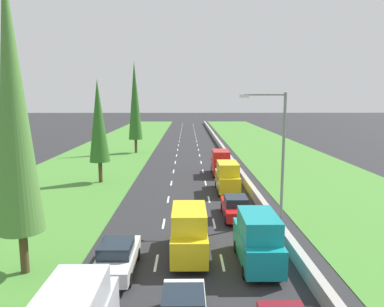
% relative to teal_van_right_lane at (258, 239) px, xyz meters
% --- Properties ---
extents(ground_plane, '(300.00, 300.00, 0.00)m').
position_rel_teal_van_right_lane_xyz_m(ground_plane, '(-3.53, 45.29, -1.40)').
color(ground_plane, '#28282B').
rests_on(ground_plane, ground).
extents(grass_verge_left, '(14.00, 140.00, 0.04)m').
position_rel_teal_van_right_lane_xyz_m(grass_verge_left, '(-16.18, 45.29, -1.38)').
color(grass_verge_left, '#478433').
rests_on(grass_verge_left, ground).
extents(grass_verge_right, '(14.00, 140.00, 0.04)m').
position_rel_teal_van_right_lane_xyz_m(grass_verge_right, '(10.82, 45.29, -1.38)').
color(grass_verge_right, '#478433').
rests_on(grass_verge_right, ground).
extents(median_barrier, '(0.44, 120.00, 0.85)m').
position_rel_teal_van_right_lane_xyz_m(median_barrier, '(2.17, 45.29, -0.97)').
color(median_barrier, '#9E9B93').
rests_on(median_barrier, ground).
extents(lane_markings, '(3.64, 116.00, 0.01)m').
position_rel_teal_van_right_lane_xyz_m(lane_markings, '(-3.53, 45.29, -1.39)').
color(lane_markings, white).
rests_on(lane_markings, ground).
extents(teal_van_right_lane, '(1.96, 4.90, 2.82)m').
position_rel_teal_van_right_lane_xyz_m(teal_van_right_lane, '(0.00, 0.00, 0.00)').
color(teal_van_right_lane, teal).
rests_on(teal_van_right_lane, ground).
extents(yellow_van_centre_lane, '(1.96, 4.90, 2.82)m').
position_rel_teal_van_right_lane_xyz_m(yellow_van_centre_lane, '(-3.54, 1.04, 0.00)').
color(yellow_van_centre_lane, yellow).
rests_on(yellow_van_centre_lane, ground).
extents(red_sedan_right_lane, '(1.82, 4.50, 1.64)m').
position_rel_teal_van_right_lane_xyz_m(red_sedan_right_lane, '(-0.15, 7.43, -0.59)').
color(red_sedan_right_lane, red).
rests_on(red_sedan_right_lane, ground).
extents(yellow_van_right_lane, '(1.96, 4.90, 2.82)m').
position_rel_teal_van_right_lane_xyz_m(yellow_van_right_lane, '(0.06, 14.81, 0.00)').
color(yellow_van_right_lane, yellow).
rests_on(yellow_van_right_lane, ground).
extents(white_sedan_left_lane, '(1.82, 4.50, 1.64)m').
position_rel_teal_van_right_lane_xyz_m(white_sedan_left_lane, '(-7.13, -0.76, -0.59)').
color(white_sedan_left_lane, white).
rests_on(white_sedan_left_lane, ground).
extents(red_van_right_lane, '(1.96, 4.90, 2.82)m').
position_rel_teal_van_right_lane_xyz_m(red_van_right_lane, '(0.11, 22.31, 0.00)').
color(red_van_right_lane, red).
rests_on(red_van_right_lane, ground).
extents(poplar_tree_nearest, '(2.17, 2.17, 14.79)m').
position_rel_teal_van_right_lane_xyz_m(poplar_tree_nearest, '(-11.70, -0.73, 7.05)').
color(poplar_tree_nearest, '#4C3823').
rests_on(poplar_tree_nearest, ground).
extents(poplar_tree_second, '(2.06, 2.06, 10.51)m').
position_rel_teal_van_right_lane_xyz_m(poplar_tree_second, '(-12.58, 18.72, 4.90)').
color(poplar_tree_second, '#4C3823').
rests_on(poplar_tree_second, ground).
extents(poplar_tree_third, '(2.16, 2.16, 14.27)m').
position_rel_teal_van_right_lane_xyz_m(poplar_tree_third, '(-11.79, 38.91, 6.79)').
color(poplar_tree_third, '#4C3823').
rests_on(poplar_tree_third, ground).
extents(street_light_mast, '(3.20, 0.28, 9.00)m').
position_rel_teal_van_right_lane_xyz_m(street_light_mast, '(2.67, 6.88, 3.83)').
color(street_light_mast, gray).
rests_on(street_light_mast, ground).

